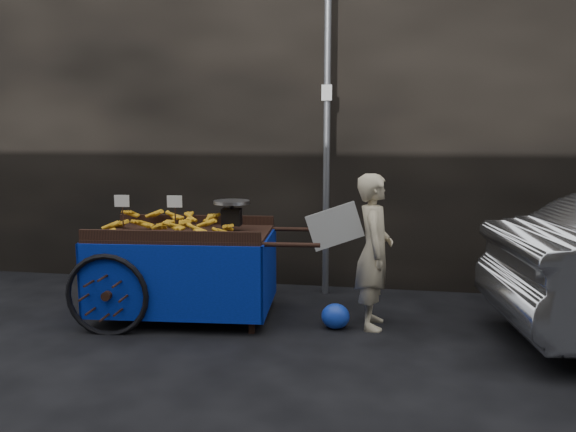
# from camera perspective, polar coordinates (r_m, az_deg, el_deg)

# --- Properties ---
(ground) EXTENTS (80.00, 80.00, 0.00)m
(ground) POSITION_cam_1_polar(r_m,az_deg,el_deg) (5.76, -0.65, -11.19)
(ground) COLOR black
(ground) RESTS_ON ground
(building_wall) EXTENTS (13.50, 2.00, 5.00)m
(building_wall) POSITION_cam_1_polar(r_m,az_deg,el_deg) (7.98, 5.69, 12.41)
(building_wall) COLOR black
(building_wall) RESTS_ON ground
(street_pole) EXTENTS (0.12, 0.10, 4.00)m
(street_pole) POSITION_cam_1_polar(r_m,az_deg,el_deg) (6.68, 3.97, 9.00)
(street_pole) COLOR slate
(street_pole) RESTS_ON ground
(banana_cart) EXTENTS (2.54, 1.36, 1.34)m
(banana_cart) POSITION_cam_1_polar(r_m,az_deg,el_deg) (5.98, -11.02, -2.43)
(banana_cart) COLOR black
(banana_cart) RESTS_ON ground
(vendor) EXTENTS (0.86, 0.57, 1.54)m
(vendor) POSITION_cam_1_polar(r_m,az_deg,el_deg) (5.64, 8.70, -3.54)
(vendor) COLOR #C4B491
(vendor) RESTS_ON ground
(plastic_bag) EXTENTS (0.28, 0.23, 0.26)m
(plastic_bag) POSITION_cam_1_polar(r_m,az_deg,el_deg) (5.69, 4.85, -10.11)
(plastic_bag) COLOR #193CBF
(plastic_bag) RESTS_ON ground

